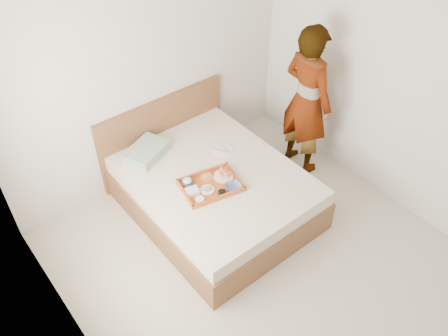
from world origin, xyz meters
TOP-DOWN VIEW (x-y plane):
  - ground at (0.00, 0.00)m, footprint 3.50×4.00m
  - ceiling at (0.00, 0.00)m, footprint 3.50×4.00m
  - wall_back at (0.00, 2.00)m, footprint 3.50×0.01m
  - wall_left at (-1.75, 0.00)m, footprint 0.01×4.00m
  - wall_right at (1.75, 0.00)m, footprint 0.01×4.00m
  - bed at (0.07, 1.00)m, footprint 1.65×2.00m
  - headboard at (0.07, 1.97)m, footprint 1.65×0.06m
  - pillow at (-0.32, 1.69)m, footprint 0.56×0.48m
  - tray at (-0.08, 0.87)m, footprint 0.66×0.54m
  - prawn_plate at (0.11, 0.89)m, footprint 0.24×0.24m
  - navy_bowl_big at (0.08, 0.70)m, footprint 0.20×0.20m
  - sauce_dish at (-0.06, 0.70)m, footprint 0.10×0.10m
  - meat_plate at (-0.14, 0.84)m, footprint 0.17×0.17m
  - bread_plate at (-0.03, 0.99)m, footprint 0.17×0.17m
  - salad_bowl at (-0.24, 1.04)m, footprint 0.15×0.15m
  - plastic_tub at (-0.28, 0.89)m, footprint 0.14×0.13m
  - cheese_round at (-0.29, 0.76)m, footprint 0.10×0.10m
  - dinner_plate at (0.38, 1.24)m, footprint 0.25×0.25m
  - person at (1.37, 0.97)m, footprint 0.44×0.66m

SIDE VIEW (x-z plane):
  - ground at x=0.00m, z-range -0.01..0.01m
  - bed at x=0.07m, z-range 0.00..0.53m
  - headboard at x=0.07m, z-range 0.00..0.95m
  - dinner_plate at x=0.38m, z-range 0.53..0.54m
  - meat_plate at x=-0.14m, z-range 0.55..0.56m
  - bread_plate at x=-0.03m, z-range 0.55..0.56m
  - prawn_plate at x=0.11m, z-range 0.55..0.56m
  - tray at x=-0.08m, z-range 0.53..0.58m
  - cheese_round at x=-0.29m, z-range 0.55..0.58m
  - sauce_dish at x=-0.06m, z-range 0.55..0.58m
  - salad_bowl at x=-0.24m, z-range 0.55..0.59m
  - navy_bowl_big at x=0.08m, z-range 0.55..0.59m
  - plastic_tub at x=-0.28m, z-range 0.55..0.60m
  - pillow at x=-0.32m, z-range 0.53..0.64m
  - person at x=1.37m, z-range 0.00..1.81m
  - wall_back at x=0.00m, z-range 0.00..2.60m
  - wall_left at x=-1.75m, z-range 0.00..2.60m
  - wall_right at x=1.75m, z-range 0.00..2.60m
  - ceiling at x=0.00m, z-range 2.60..2.60m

